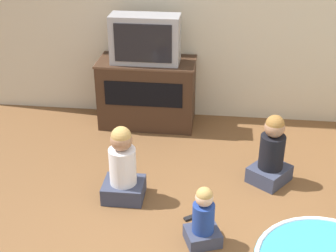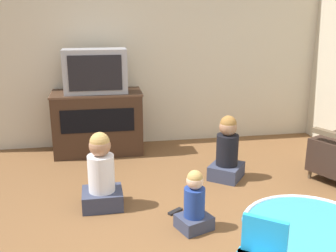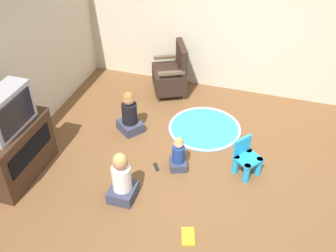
# 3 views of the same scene
# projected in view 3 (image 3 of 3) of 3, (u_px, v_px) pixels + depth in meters

# --- Properties ---
(ground_plane) EXTENTS (30.00, 30.00, 0.00)m
(ground_plane) POSITION_uv_depth(u_px,v_px,m) (194.00, 172.00, 5.37)
(ground_plane) COLOR brown
(wall_right) EXTENTS (0.12, 5.66, 2.72)m
(wall_right) POSITION_uv_depth(u_px,v_px,m) (244.00, 15.00, 6.29)
(wall_right) COLOR beige
(wall_right) RESTS_ON ground_plane
(tv_cabinet) EXTENTS (1.10, 0.55, 0.78)m
(tv_cabinet) POSITION_uv_depth(u_px,v_px,m) (14.00, 151.00, 5.11)
(tv_cabinet) COLOR #382316
(tv_cabinet) RESTS_ON ground_plane
(television) EXTENTS (0.75, 0.32, 0.53)m
(television) POSITION_uv_depth(u_px,v_px,m) (6.00, 111.00, 4.71)
(television) COLOR #939399
(television) RESTS_ON tv_cabinet
(black_armchair) EXTENTS (0.80, 0.75, 0.90)m
(black_armchair) POSITION_uv_depth(u_px,v_px,m) (171.00, 75.00, 6.78)
(black_armchair) COLOR brown
(black_armchair) RESTS_ON ground_plane
(yellow_kid_chair) EXTENTS (0.43, 0.42, 0.52)m
(yellow_kid_chair) POSITION_uv_depth(u_px,v_px,m) (246.00, 160.00, 5.25)
(yellow_kid_chair) COLOR #1E99DB
(yellow_kid_chair) RESTS_ON ground_plane
(play_mat) EXTENTS (1.14, 1.14, 0.04)m
(play_mat) POSITION_uv_depth(u_px,v_px,m) (205.00, 128.00, 6.14)
(play_mat) COLOR teal
(play_mat) RESTS_ON ground_plane
(child_watching_left) EXTENTS (0.46, 0.47, 0.69)m
(child_watching_left) POSITION_uv_depth(u_px,v_px,m) (130.00, 114.00, 5.93)
(child_watching_left) COLOR #33384C
(child_watching_left) RESTS_ON ground_plane
(child_watching_center) EXTENTS (0.37, 0.32, 0.71)m
(child_watching_center) POSITION_uv_depth(u_px,v_px,m) (122.00, 179.00, 4.83)
(child_watching_center) COLOR #33384C
(child_watching_center) RESTS_ON ground_plane
(child_watching_right) EXTENTS (0.33, 0.31, 0.52)m
(child_watching_right) POSITION_uv_depth(u_px,v_px,m) (178.00, 155.00, 5.32)
(child_watching_right) COLOR #33384C
(child_watching_right) RESTS_ON ground_plane
(book) EXTENTS (0.28, 0.22, 0.02)m
(book) POSITION_uv_depth(u_px,v_px,m) (188.00, 236.00, 4.51)
(book) COLOR gold
(book) RESTS_ON ground_plane
(remote_control) EXTENTS (0.15, 0.12, 0.02)m
(remote_control) POSITION_uv_depth(u_px,v_px,m) (156.00, 167.00, 5.44)
(remote_control) COLOR black
(remote_control) RESTS_ON ground_plane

